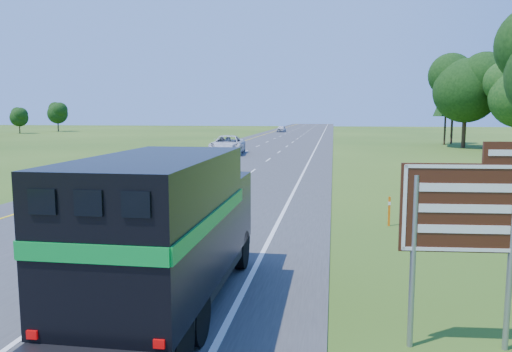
% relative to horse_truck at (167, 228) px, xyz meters
% --- Properties ---
extents(road, '(15.00, 260.00, 0.04)m').
position_rel_horse_truck_xyz_m(road, '(-4.13, 46.05, -1.81)').
color(road, '#38383A').
rests_on(road, ground).
extents(lane_markings, '(11.15, 260.00, 0.01)m').
position_rel_horse_truck_xyz_m(lane_markings, '(-4.13, 46.05, -1.79)').
color(lane_markings, yellow).
rests_on(lane_markings, road).
extents(horse_truck, '(2.45, 7.59, 3.36)m').
position_rel_horse_truck_xyz_m(horse_truck, '(0.00, 0.00, 0.00)').
color(horse_truck, black).
rests_on(horse_truck, road).
extents(white_suv, '(3.68, 7.02, 1.88)m').
position_rel_horse_truck_xyz_m(white_suv, '(-7.15, 39.39, -0.85)').
color(white_suv, silver).
rests_on(white_suv, road).
extents(far_car, '(1.88, 4.13, 1.37)m').
position_rel_horse_truck_xyz_m(far_car, '(-7.76, 97.77, -1.11)').
color(far_car, silver).
rests_on(far_car, road).
extents(exit_sign, '(2.21, 0.24, 3.75)m').
position_rel_horse_truck_xyz_m(exit_sign, '(5.74, -0.81, 0.60)').
color(exit_sign, gray).
rests_on(exit_sign, ground).
extents(delineator, '(0.09, 0.05, 1.12)m').
position_rel_horse_truck_xyz_m(delineator, '(5.53, 9.06, -1.24)').
color(delineator, orange).
rests_on(delineator, ground).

